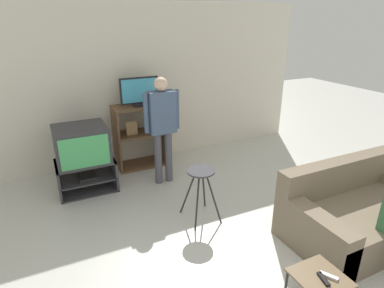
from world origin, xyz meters
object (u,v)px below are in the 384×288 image
Objects in this scene: television_main at (81,144)px; person_standing_adult at (162,121)px; media_shelf at (140,136)px; folding_stool at (201,180)px; remote_control_white at (329,276)px; tv_stand at (87,176)px; snack_table at (319,281)px; television_flat at (139,92)px; couch at (359,213)px; remote_control_black at (323,279)px.

television_main is 1.16m from person_standing_adult.
television_main is 1.09m from media_shelf.
folding_stool is 4.61× the size of remote_control_white.
tv_stand is at bearing -153.41° from media_shelf.
media_shelf is (0.97, 0.47, -0.18)m from television_main.
media_shelf is 2.56× the size of snack_table.
television_main is at bearing 166.57° from person_standing_adult.
folding_stool reaches higher than remote_control_white.
remote_control_white is at bearing -82.09° from television_flat.
television_flat is at bearing 24.86° from tv_stand.
television_flat is at bearing 119.84° from couch.
tv_stand is 0.77× the size of media_shelf.
television_flat is at bearing 96.99° from snack_table.
television_main is at bearing 115.36° from snack_table.
television_main reaches higher than tv_stand.
folding_stool is at bearing 144.43° from couch.
folding_stool is 1.71m from remote_control_white.
remote_control_white is at bearing -79.22° from folding_stool.
media_shelf reaches higher than snack_table.
folding_stool is 1.68m from snack_table.
remote_control_black is 0.08× the size of couch.
television_flat is 1.95m from folding_stool.
tv_stand is 0.46× the size of couch.
person_standing_adult is at bearing -13.43° from television_main.
television_flat is 4.25× the size of remote_control_black.
media_shelf is (0.95, 0.48, 0.31)m from tv_stand.
person_standing_adult reaches higher than television_main.
tv_stand is at bearing -155.14° from television_flat.
couch is (2.63, -2.41, 0.05)m from tv_stand.
remote_control_white is 0.09× the size of person_standing_adult.
folding_stool is 1.64× the size of snack_table.
tv_stand is 5.53× the size of remote_control_white.
television_main is at bearing -155.97° from television_flat.
remote_control_white is 1.32m from couch.
media_shelf is 3.35m from couch.
folding_stool is at bearing 70.79° from remote_control_white.
television_main is 4.90× the size of remote_control_black.
media_shelf reaches higher than couch.
person_standing_adult is at bearing -79.32° from media_shelf.
media_shelf is at bearing 68.46° from remote_control_white.
remote_control_black is (0.42, -3.49, -0.87)m from television_flat.
folding_stool is at bearing 98.93° from snack_table.
couch is at bearing -35.57° from folding_stool.
person_standing_adult reaches higher than couch.
snack_table is at bearing -64.74° from tv_stand.
person_standing_adult is at bearing 125.59° from couch.
folding_stool is 1.84m from couch.
person_standing_adult is (1.10, -0.26, 0.26)m from television_main.
media_shelf is 3.54m from remote_control_black.
television_flat is at bearing 24.03° from television_main.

